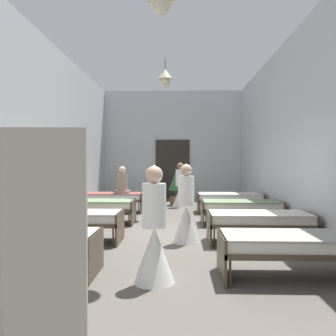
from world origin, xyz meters
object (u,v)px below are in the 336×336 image
object	(u,v)px
nurse_mid_aisle	(186,214)
patient_seated_primary	(122,183)
bed_right_row_0	(293,245)
bed_right_row_3	(230,198)
bed_right_row_1	(259,220)
bed_right_row_2	(241,206)
bed_left_row_3	(111,197)
nurse_near_aisle	(154,241)
bed_left_row_1	(71,219)
nurse_far_aisle	(180,191)
patient_seated_secondary	(50,211)
bed_left_row_2	(96,206)
bed_left_row_0	(27,242)
potted_plant	(176,185)

from	to	relation	value
nurse_mid_aisle	patient_seated_primary	size ratio (longest dim) A/B	1.86
bed_right_row_0	bed_right_row_3	world-z (taller)	same
bed_right_row_1	bed_right_row_3	xyz separation A→B (m)	(0.00, 3.80, 0.00)
bed_right_row_2	bed_left_row_3	size ratio (longest dim) A/B	1.00
bed_right_row_3	nurse_mid_aisle	world-z (taller)	nurse_mid_aisle
bed_right_row_2	nurse_mid_aisle	distance (m)	2.32
nurse_near_aisle	bed_left_row_1	bearing A→B (deg)	100.91
bed_left_row_1	nurse_far_aisle	xyz separation A→B (m)	(2.07, 4.99, 0.09)
bed_right_row_2	bed_left_row_1	bearing A→B (deg)	-151.74
patient_seated_secondary	patient_seated_primary	bearing A→B (deg)	90.00
bed_right_row_0	bed_left_row_3	world-z (taller)	same
bed_left_row_2	nurse_far_aisle	bearing A→B (deg)	56.14
nurse_near_aisle	nurse_mid_aisle	bearing A→B (deg)	50.15
bed_right_row_1	bed_left_row_3	bearing A→B (deg)	132.93
bed_left_row_0	bed_right_row_1	world-z (taller)	same
bed_left_row_3	nurse_far_aisle	distance (m)	2.39
bed_right_row_2	patient_seated_primary	bearing A→B (deg)	150.06
bed_right_row_0	patient_seated_secondary	bearing A→B (deg)	-178.58
bed_right_row_3	nurse_near_aisle	world-z (taller)	nurse_near_aisle
bed_left_row_2	nurse_near_aisle	bearing A→B (deg)	-66.73
nurse_far_aisle	bed_left_row_3	bearing A→B (deg)	88.66
bed_left_row_3	nurse_mid_aisle	distance (m)	4.36
bed_left_row_1	bed_left_row_3	distance (m)	3.80
bed_right_row_2	nurse_far_aisle	distance (m)	3.42
bed_left_row_1	bed_right_row_2	bearing A→B (deg)	28.26
bed_right_row_0	nurse_mid_aisle	distance (m)	2.36
patient_seated_primary	bed_left_row_3	bearing A→B (deg)	169.34
bed_left_row_1	nurse_mid_aisle	world-z (taller)	nurse_mid_aisle
bed_right_row_0	patient_seated_primary	world-z (taller)	patient_seated_primary
bed_left_row_0	bed_right_row_2	size ratio (longest dim) A/B	1.00
bed_left_row_3	potted_plant	bearing A→B (deg)	40.40
bed_right_row_2	patient_seated_secondary	world-z (taller)	patient_seated_secondary
bed_left_row_2	bed_right_row_2	distance (m)	3.53
bed_left_row_2	bed_left_row_3	xyz separation A→B (m)	(0.00, 1.90, 0.00)
nurse_near_aisle	nurse_far_aisle	xyz separation A→B (m)	(0.34, 7.12, 0.00)
nurse_near_aisle	potted_plant	distance (m)	7.58
patient_seated_secondary	bed_left_row_0	bearing A→B (deg)	167.26
bed_right_row_0	patient_seated_primary	distance (m)	6.49
nurse_far_aisle	potted_plant	distance (m)	0.50
bed_left_row_2	nurse_far_aisle	distance (m)	3.72
bed_left_row_0	bed_right_row_2	world-z (taller)	same
nurse_near_aisle	bed_right_row_1	bearing A→B (deg)	21.54
bed_left_row_0	nurse_near_aisle	world-z (taller)	nurse_near_aisle
bed_right_row_1	nurse_far_aisle	size ratio (longest dim) A/B	1.28
patient_seated_secondary	potted_plant	bearing A→B (deg)	77.99
bed_left_row_0	bed_left_row_1	size ratio (longest dim) A/B	1.00
bed_right_row_1	bed_left_row_2	bearing A→B (deg)	151.74
patient_seated_primary	bed_left_row_2	bearing A→B (deg)	-100.80
bed_left_row_1	nurse_mid_aisle	bearing A→B (deg)	0.68
bed_right_row_0	nurse_near_aisle	world-z (taller)	nurse_near_aisle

